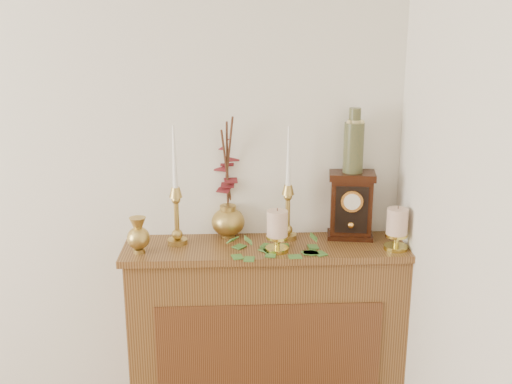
{
  "coord_description": "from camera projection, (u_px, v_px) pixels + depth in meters",
  "views": [
    {
      "loc": [
        1.24,
        -0.33,
        1.85
      ],
      "look_at": [
        1.35,
        2.05,
        1.18
      ],
      "focal_mm": 42.0,
      "sensor_mm": 36.0,
      "label": 1
    }
  ],
  "objects": [
    {
      "name": "console_shelf",
      "position": [
        267.0,
        346.0,
        2.72
      ],
      "size": [
        1.24,
        0.34,
        0.93
      ],
      "color": "brown",
      "rests_on": "ground"
    },
    {
      "name": "candlestick_left",
      "position": [
        176.0,
        206.0,
        2.55
      ],
      "size": [
        0.09,
        0.09,
        0.52
      ],
      "rotation": [
        0.0,
        0.0,
        0.41
      ],
      "color": "tan",
      "rests_on": "console_shelf"
    },
    {
      "name": "candlestick_center",
      "position": [
        288.0,
        203.0,
        2.62
      ],
      "size": [
        0.08,
        0.08,
        0.5
      ],
      "rotation": [
        0.0,
        0.0,
        -0.43
      ],
      "color": "tan",
      "rests_on": "console_shelf"
    },
    {
      "name": "bud_vase",
      "position": [
        138.0,
        236.0,
        2.48
      ],
      "size": [
        0.1,
        0.1,
        0.15
      ],
      "rotation": [
        0.0,
        0.0,
        -0.18
      ],
      "color": "tan",
      "rests_on": "console_shelf"
    },
    {
      "name": "ginger_jar",
      "position": [
        227.0,
        181.0,
        2.66
      ],
      "size": [
        0.23,
        0.24,
        0.55
      ],
      "rotation": [
        0.0,
        0.0,
        -0.1
      ],
      "color": "tan",
      "rests_on": "console_shelf"
    },
    {
      "name": "pillar_candle_left",
      "position": [
        277.0,
        229.0,
        2.49
      ],
      "size": [
        0.1,
        0.1,
        0.19
      ],
      "rotation": [
        0.0,
        0.0,
        -0.22
      ],
      "color": "gold",
      "rests_on": "console_shelf"
    },
    {
      "name": "pillar_candle_right",
      "position": [
        397.0,
        227.0,
        2.51
      ],
      "size": [
        0.1,
        0.1,
        0.19
      ],
      "rotation": [
        0.0,
        0.0,
        -0.22
      ],
      "color": "gold",
      "rests_on": "console_shelf"
    },
    {
      "name": "ivy_garland",
      "position": [
        264.0,
        251.0,
        2.48
      ],
      "size": [
        0.46,
        0.22,
        0.09
      ],
      "rotation": [
        0.0,
        0.0,
        -0.19
      ],
      "color": "#3E732C",
      "rests_on": "console_shelf"
    },
    {
      "name": "mantel_clock",
      "position": [
        351.0,
        206.0,
        2.65
      ],
      "size": [
        0.22,
        0.17,
        0.3
      ],
      "rotation": [
        0.0,
        0.0,
        -0.15
      ],
      "color": "black",
      "rests_on": "console_shelf"
    },
    {
      "name": "ceramic_vase",
      "position": [
        354.0,
        144.0,
        2.57
      ],
      "size": [
        0.09,
        0.09,
        0.28
      ],
      "rotation": [
        0.0,
        0.0,
        -0.15
      ],
      "color": "#1A3527",
      "rests_on": "mantel_clock"
    }
  ]
}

